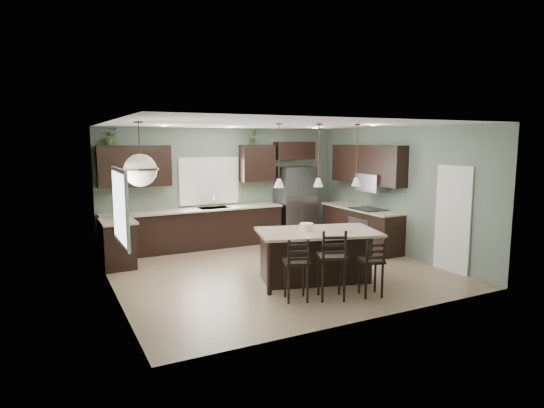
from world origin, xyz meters
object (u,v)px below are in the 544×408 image
Objects in this scene: kitchen_island at (317,256)px; bar_stool_center at (331,264)px; serving_dish at (307,227)px; bar_stool_left at (296,269)px; refrigerator at (295,203)px; plant_back_left at (110,137)px; bar_stool_right at (371,267)px.

bar_stool_center is at bearing -92.79° from kitchen_island.
bar_stool_center is at bearing -95.66° from serving_dish.
refrigerator is at bearing 79.26° from bar_stool_left.
plant_back_left is (-4.40, 0.15, 1.66)m from refrigerator.
plant_back_left reaches higher than refrigerator.
bar_stool_left is at bearing -119.39° from refrigerator.
serving_dish is 0.25× the size of bar_stool_right.
serving_dish is 1.01m from bar_stool_center.
serving_dish is 0.21× the size of bar_stool_center.
serving_dish is at bearing 106.77° from bar_stool_center.
plant_back_left reaches higher than kitchen_island.
plant_back_left is at bearing 145.77° from kitchen_island.
bar_stool_right is at bearing -103.85° from refrigerator.
bar_stool_left is (-2.26, -4.00, -0.42)m from refrigerator.
bar_stool_left reaches higher than kitchen_island.
refrigerator is 1.62× the size of bar_stool_center.
refrigerator is at bearing -2.01° from plant_back_left.
bar_stool_center is at bearing -112.34° from refrigerator.
refrigerator is 4.61m from bar_stool_left.
refrigerator reaches higher than kitchen_island.
serving_dish is at bearing 67.91° from bar_stool_left.
bar_stool_right is (-1.08, -4.37, -0.44)m from refrigerator.
refrigerator is at bearing 92.10° from bar_stool_right.
bar_stool_center is (-0.09, -0.91, -0.43)m from serving_dish.
kitchen_island is 0.91m from bar_stool_center.
plant_back_left is at bearing 177.99° from refrigerator.
kitchen_island is 5.79× the size of plant_back_left.
serving_dish is at bearing -116.45° from refrigerator.
plant_back_left is (-2.14, 4.16, 2.07)m from bar_stool_left.
kitchen_island is at bearing -113.35° from refrigerator.
refrigerator is at bearing 90.10° from bar_stool_center.
plant_back_left is at bearing 142.21° from bar_stool_right.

